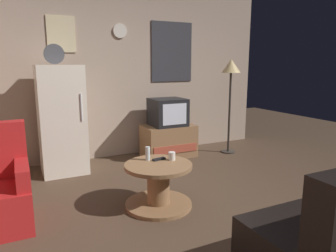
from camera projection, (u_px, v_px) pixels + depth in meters
ground_plane at (197, 213)px, 3.25m from camera, size 12.00×12.00×0.00m
wall_with_art at (121, 72)px, 5.14m from camera, size 5.20×0.12×2.76m
fridge at (62, 119)px, 4.38m from camera, size 0.60×0.62×1.77m
tv_stand at (168, 141)px, 5.22m from camera, size 0.84×0.53×0.52m
crt_tv at (168, 112)px, 5.12m from camera, size 0.54×0.51×0.44m
standing_lamp at (231, 73)px, 5.24m from camera, size 0.32×0.32×1.59m
coffee_table at (158, 185)px, 3.37m from camera, size 0.72×0.72×0.48m
wine_glass at (148, 153)px, 3.44m from camera, size 0.05×0.05×0.15m
mug_ceramic_white at (172, 156)px, 3.45m from camera, size 0.08×0.08×0.09m
remote_control at (159, 159)px, 3.46m from camera, size 0.16×0.07×0.02m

